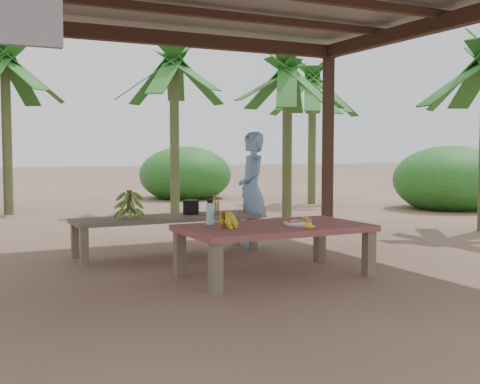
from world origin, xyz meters
name	(u,v)px	position (x,y,z in m)	size (l,w,h in m)	color
ground	(221,274)	(0.00, 0.00, 0.00)	(80.00, 80.00, 0.00)	brown
work_table	(274,232)	(0.43, -0.31, 0.43)	(1.82, 1.04, 0.50)	brown
bench	(168,221)	(-0.11, 1.33, 0.39)	(2.22, 0.67, 0.45)	brown
ripe_banana_bunch	(223,219)	(-0.11, -0.29, 0.58)	(0.27, 0.24, 0.17)	yellow
plate	(298,223)	(0.63, -0.40, 0.52)	(0.27, 0.27, 0.04)	white
loose_banana_front	(310,226)	(0.58, -0.70, 0.52)	(0.04, 0.17, 0.04)	yellow
loose_banana_side	(307,219)	(0.87, -0.19, 0.52)	(0.04, 0.16, 0.04)	yellow
water_flask	(210,213)	(-0.12, 0.00, 0.62)	(0.07, 0.07, 0.28)	#44D5C4
green_banana_stalk	(129,203)	(-0.56, 1.31, 0.62)	(0.29, 0.29, 0.34)	#598C2D
cooking_pot	(191,207)	(0.22, 1.41, 0.53)	(0.19, 0.19, 0.16)	black
skewer_rack	(213,204)	(0.47, 1.29, 0.57)	(0.18, 0.08, 0.24)	#A57F47
woman	(252,190)	(1.03, 1.36, 0.73)	(0.53, 0.35, 1.46)	#77A9E1
banana_plant_ne	(287,85)	(3.18, 4.18, 2.41)	(1.80, 1.80, 2.89)	#596638
banana_plant_n	(174,74)	(1.56, 5.74, 2.69)	(1.80, 1.80, 3.18)	#596638
banana_plant_nw	(5,72)	(-1.41, 6.76, 2.68)	(1.80, 1.80, 3.17)	#596638
banana_plant_far	(312,91)	(5.03, 6.24, 2.57)	(1.80, 1.80, 3.05)	#596638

